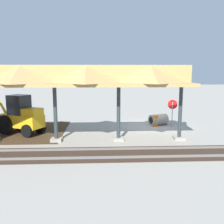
{
  "coord_description": "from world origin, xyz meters",
  "views": [
    {
      "loc": [
        4.07,
        19.82,
        4.57
      ],
      "look_at": [
        3.22,
        2.13,
        1.6
      ],
      "focal_mm": 40.0,
      "sensor_mm": 36.0,
      "label": 1
    }
  ],
  "objects_px": {
    "concrete_pipe": "(158,120)",
    "traffic_barrel": "(155,120)",
    "stop_sign": "(172,107)",
    "backhoe": "(20,116)"
  },
  "relations": [
    {
      "from": "concrete_pipe",
      "to": "traffic_barrel",
      "type": "relative_size",
      "value": 1.88
    },
    {
      "from": "stop_sign",
      "to": "backhoe",
      "type": "distance_m",
      "value": 11.81
    },
    {
      "from": "backhoe",
      "to": "traffic_barrel",
      "type": "xyz_separation_m",
      "value": [
        -10.34,
        -2.01,
        -0.82
      ]
    },
    {
      "from": "backhoe",
      "to": "concrete_pipe",
      "type": "height_order",
      "value": "backhoe"
    },
    {
      "from": "concrete_pipe",
      "to": "traffic_barrel",
      "type": "bearing_deg",
      "value": 39.04
    },
    {
      "from": "backhoe",
      "to": "traffic_barrel",
      "type": "relative_size",
      "value": 5.56
    },
    {
      "from": "stop_sign",
      "to": "traffic_barrel",
      "type": "xyz_separation_m",
      "value": [
        1.34,
        -0.32,
        -1.14
      ]
    },
    {
      "from": "backhoe",
      "to": "traffic_barrel",
      "type": "height_order",
      "value": "backhoe"
    },
    {
      "from": "traffic_barrel",
      "to": "concrete_pipe",
      "type": "bearing_deg",
      "value": -140.96
    },
    {
      "from": "backhoe",
      "to": "concrete_pipe",
      "type": "xyz_separation_m",
      "value": [
        -10.71,
        -2.3,
        -0.81
      ]
    }
  ]
}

